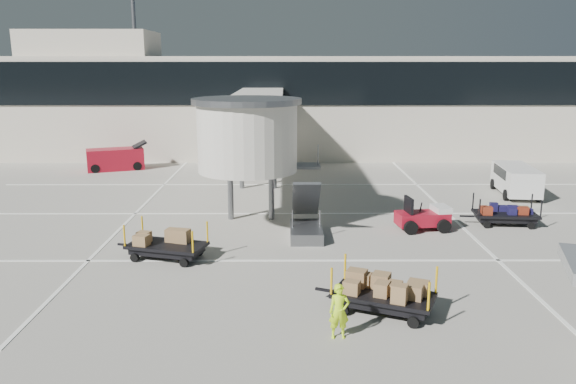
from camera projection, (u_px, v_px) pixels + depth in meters
name	position (u px, v px, depth m)	size (l,w,h in m)	color
ground	(350.00, 280.00, 19.92)	(140.00, 140.00, 0.00)	#B4B0A1
lane_markings	(317.00, 212.00, 29.01)	(40.00, 30.00, 0.02)	white
terminal	(309.00, 104.00, 48.17)	(64.00, 12.11, 15.20)	beige
jet_bridge	(255.00, 123.00, 30.89)	(5.70, 20.40, 6.03)	beige
baggage_tug	(424.00, 218.00, 25.81)	(2.54, 1.82, 1.57)	maroon
suitcase_cart	(506.00, 215.00, 26.56)	(3.60, 1.68, 1.39)	black
box_cart_near	(383.00, 294.00, 17.24)	(3.76, 2.61, 1.47)	black
box_cart_far	(169.00, 246.00, 21.99)	(3.76, 2.26, 1.45)	black
ground_worker	(339.00, 311.00, 15.58)	(0.58, 0.38, 1.59)	#B3E518
minivan	(515.00, 178.00, 32.65)	(2.35, 4.60, 1.68)	silver
belt_loader	(116.00, 159.00, 40.28)	(4.45, 2.89, 2.01)	maroon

